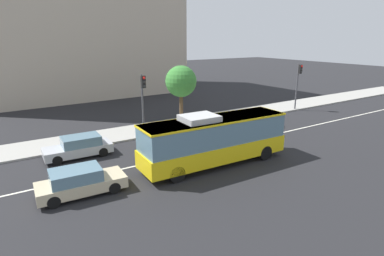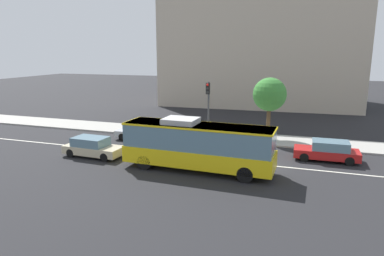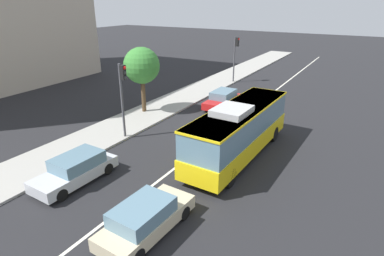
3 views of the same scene
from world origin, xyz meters
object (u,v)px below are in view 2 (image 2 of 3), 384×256
(sedan_red, at_px, (328,151))
(sedan_beige, at_px, (93,147))
(transit_bus, at_px, (198,144))
(street_tree_kerbside_left, at_px, (270,95))
(traffic_light_near_corner, at_px, (208,101))
(sedan_silver, at_px, (142,132))

(sedan_red, height_order, sedan_beige, same)
(transit_bus, distance_m, street_tree_kerbside_left, 10.90)
(traffic_light_near_corner, xyz_separation_m, street_tree_kerbside_left, (4.95, 2.39, 0.45))
(sedan_beige, distance_m, traffic_light_near_corner, 10.40)
(traffic_light_near_corner, bearing_deg, sedan_beige, -46.45)
(transit_bus, distance_m, sedan_silver, 9.48)
(sedan_silver, bearing_deg, street_tree_kerbside_left, -158.25)
(transit_bus, height_order, sedan_red, transit_bus)
(transit_bus, xyz_separation_m, sedan_red, (8.29, 5.01, -1.09))
(sedan_beige, height_order, traffic_light_near_corner, traffic_light_near_corner)
(street_tree_kerbside_left, bearing_deg, transit_bus, -108.97)
(transit_bus, relative_size, traffic_light_near_corner, 1.94)
(sedan_silver, xyz_separation_m, traffic_light_near_corner, (5.64, 1.53, 2.84))
(transit_bus, relative_size, sedan_beige, 2.20)
(sedan_red, relative_size, traffic_light_near_corner, 0.87)
(sedan_silver, bearing_deg, traffic_light_near_corner, -163.39)
(sedan_red, xyz_separation_m, sedan_silver, (-15.41, 1.16, 0.00))
(sedan_beige, bearing_deg, street_tree_kerbside_left, 41.42)
(transit_bus, height_order, sedan_silver, transit_bus)
(sedan_beige, xyz_separation_m, traffic_light_near_corner, (6.95, 7.20, 2.84))
(sedan_beige, height_order, street_tree_kerbside_left, street_tree_kerbside_left)
(sedan_beige, bearing_deg, transit_bus, -0.88)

